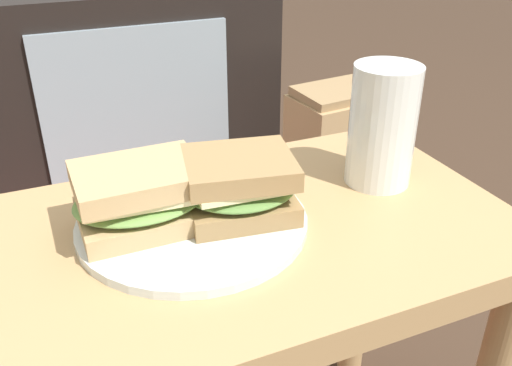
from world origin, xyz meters
TOP-DOWN VIEW (x-y plane):
  - side_table at (0.00, 0.00)m, footprint 0.56×0.36m
  - tv_cabinet at (-0.10, 0.95)m, footprint 0.96×0.46m
  - plate at (-0.07, 0.02)m, footprint 0.25×0.25m
  - sandwich_front at (-0.12, 0.03)m, footprint 0.14×0.10m
  - sandwich_back at (-0.02, 0.01)m, footprint 0.14×0.12m
  - beer_glass at (0.17, 0.03)m, footprint 0.08×0.08m
  - paper_bag at (0.42, 0.52)m, footprint 0.22×0.17m

SIDE VIEW (x-z plane):
  - paper_bag at x=0.42m, z-range 0.00..0.40m
  - tv_cabinet at x=-0.10m, z-range 0.00..0.58m
  - side_table at x=0.00m, z-range 0.14..0.60m
  - plate at x=-0.07m, z-range 0.46..0.47m
  - sandwich_front at x=-0.12m, z-range 0.47..0.54m
  - sandwich_back at x=-0.02m, z-range 0.47..0.54m
  - beer_glass at x=0.17m, z-range 0.46..0.60m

